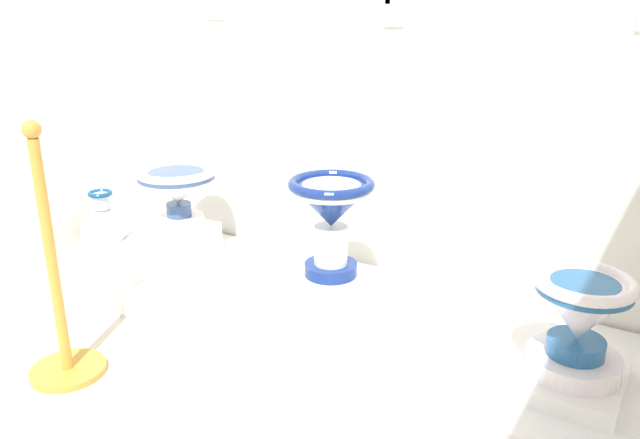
{
  "coord_description": "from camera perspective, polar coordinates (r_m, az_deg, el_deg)",
  "views": [
    {
      "loc": [
        2.93,
        0.37,
        1.33
      ],
      "look_at": [
        1.62,
        2.47,
        0.47
      ],
      "focal_mm": 35.44,
      "sensor_mm": 36.0,
      "label": 1
    }
  ],
  "objects": [
    {
      "name": "display_platform",
      "position": [
        2.76,
        0.9,
        -8.55
      ],
      "size": [
        2.93,
        0.87,
        0.08
      ],
      "primitive_type": "cube",
      "color": "white",
      "rests_on": "ground_plane"
    },
    {
      "name": "plinth_block_broad_patterned",
      "position": [
        2.68,
        0.96,
        -6.52
      ],
      "size": [
        0.31,
        0.34,
        0.16
      ],
      "primitive_type": "cube",
      "color": "white",
      "rests_on": "display_platform"
    },
    {
      "name": "info_placard_first",
      "position": [
        3.37,
        -9.5,
        18.51
      ],
      "size": [
        0.12,
        0.01,
        0.13
      ],
      "color": "white"
    },
    {
      "name": "plinth_block_squat_floral",
      "position": [
        2.37,
        21.69,
        -13.2
      ],
      "size": [
        0.34,
        0.39,
        0.06
      ],
      "primitive_type": "cube",
      "color": "white",
      "rests_on": "display_platform"
    },
    {
      "name": "antique_toilet_squat_floral",
      "position": [
        2.26,
        22.43,
        -8.13
      ],
      "size": [
        0.32,
        0.32,
        0.35
      ],
      "color": "white",
      "rests_on": "plinth_block_squat_floral"
    },
    {
      "name": "antique_toilet_broad_patterned",
      "position": [
        2.54,
        1.01,
        0.96
      ],
      "size": [
        0.35,
        0.35,
        0.41
      ],
      "color": "navy",
      "rests_on": "plinth_block_broad_patterned"
    },
    {
      "name": "stanchion_post_near_left",
      "position": [
        2.5,
        -22.48,
        -7.63
      ],
      "size": [
        0.28,
        0.28,
        0.96
      ],
      "color": "gold",
      "rests_on": "ground_plane"
    },
    {
      "name": "info_placard_second",
      "position": [
        2.82,
        6.69,
        18.24
      ],
      "size": [
        0.09,
        0.01,
        0.13
      ],
      "color": "white"
    },
    {
      "name": "decorative_vase_companion",
      "position": [
        3.66,
        -18.91,
        -0.63
      ],
      "size": [
        0.26,
        0.26,
        0.35
      ],
      "color": "navy",
      "rests_on": "ground_plane"
    },
    {
      "name": "antique_toilet_slender_white",
      "position": [
        3.23,
        -12.77,
        2.91
      ],
      "size": [
        0.4,
        0.4,
        0.31
      ],
      "color": "white",
      "rests_on": "plinth_block_slender_white"
    },
    {
      "name": "plinth_block_slender_white",
      "position": [
        3.32,
        -12.41,
        -1.81
      ],
      "size": [
        0.29,
        0.3,
        0.15
      ],
      "primitive_type": "cube",
      "color": "white",
      "rests_on": "display_platform"
    }
  ]
}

